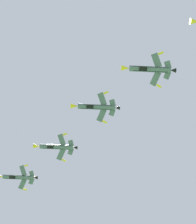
{
  "coord_description": "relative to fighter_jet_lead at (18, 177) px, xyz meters",
  "views": [
    {
      "loc": [
        0.85,
        1.1,
        1.47
      ],
      "look_at": [
        16.64,
        63.5,
        80.09
      ],
      "focal_mm": 50.36,
      "sensor_mm": 36.0,
      "label": 1
    }
  ],
  "objects": [
    {
      "name": "fighter_jet_left_outer",
      "position": [
        32.72,
        -60.06,
        -1.22
      ],
      "size": [
        15.88,
        8.86,
        5.87
      ],
      "rotation": [
        0.0,
        0.6,
        1.38
      ],
      "color": "#4C5666"
    },
    {
      "name": "fighter_jet_right_wing",
      "position": [
        21.32,
        -41.74,
        0.05
      ],
      "size": [
        15.88,
        8.39,
        6.51
      ],
      "rotation": [
        0.0,
        0.69,
        1.38
      ],
      "color": "#4C5666"
    },
    {
      "name": "fighter_jet_lead",
      "position": [
        0.0,
        0.0,
        0.0
      ],
      "size": [
        15.88,
        8.42,
        6.47
      ],
      "rotation": [
        0.0,
        0.68,
        1.38
      ],
      "color": "#4C5666"
    },
    {
      "name": "fighter_jet_left_wing",
      "position": [
        11.83,
        -20.14,
        0.32
      ],
      "size": [
        15.88,
        8.23,
        6.71
      ],
      "rotation": [
        0.0,
        0.71,
        1.38
      ],
      "color": "#4C5666"
    }
  ]
}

